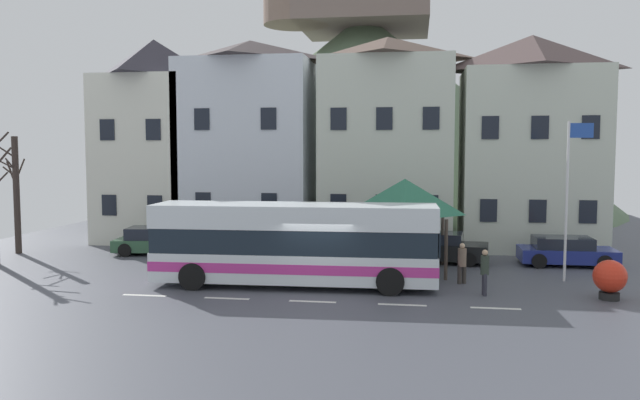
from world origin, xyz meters
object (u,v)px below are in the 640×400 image
at_px(townhouse_02, 387,142).
at_px(parked_car_00, 566,251).
at_px(harbour_buoy, 610,278).
at_px(transit_bus, 295,245).
at_px(parked_car_01, 157,241).
at_px(townhouse_03, 530,143).
at_px(flagpole, 569,188).
at_px(hilltop_castle, 363,108).
at_px(bare_tree_00, 16,193).
at_px(pedestrian_01, 462,262).
at_px(bus_shelter, 405,197).
at_px(townhouse_01, 251,142).
at_px(pedestrian_00, 485,270).
at_px(townhouse_00, 156,140).
at_px(parked_car_02, 435,247).
at_px(public_bench, 354,251).

height_order(townhouse_02, parked_car_00, townhouse_02).
height_order(townhouse_02, harbour_buoy, townhouse_02).
distance_m(transit_bus, parked_car_01, 10.19).
distance_m(townhouse_03, flagpole, 8.48).
height_order(hilltop_castle, transit_bus, hilltop_castle).
bearing_deg(bare_tree_00, townhouse_02, 18.15).
xyz_separation_m(transit_bus, bare_tree_00, (-14.93, 5.26, 1.44)).
relative_size(townhouse_02, hilltop_castle, 0.26).
xyz_separation_m(townhouse_02, bare_tree_00, (-17.83, -5.85, -2.53)).
relative_size(hilltop_castle, pedestrian_01, 27.29).
xyz_separation_m(transit_bus, bus_shelter, (4.01, 3.59, 1.57)).
distance_m(townhouse_02, flagpole, 11.58).
relative_size(parked_car_00, bare_tree_00, 0.71).
bearing_deg(transit_bus, townhouse_01, 110.81).
bearing_deg(pedestrian_00, townhouse_00, 145.30).
distance_m(bus_shelter, pedestrian_00, 5.49).
bearing_deg(parked_car_00, pedestrian_00, -123.13).
distance_m(parked_car_02, harbour_buoy, 8.60).
relative_size(parked_car_02, pedestrian_01, 3.03).
distance_m(townhouse_00, parked_car_01, 7.57).
bearing_deg(harbour_buoy, hilltop_castle, 108.67).
xyz_separation_m(parked_car_00, bare_tree_00, (-25.97, -0.66, 2.37)).
xyz_separation_m(townhouse_00, public_bench, (11.98, -5.86, -5.17)).
height_order(hilltop_castle, bare_tree_00, hilltop_castle).
height_order(hilltop_castle, flagpole, hilltop_castle).
height_order(townhouse_03, public_bench, townhouse_03).
relative_size(pedestrian_00, bare_tree_00, 0.28).
bearing_deg(parked_car_00, townhouse_00, 165.37).
height_order(townhouse_03, harbour_buoy, townhouse_03).
bearing_deg(townhouse_03, parked_car_00, -80.28).
bearing_deg(flagpole, parked_car_00, 78.22).
bearing_deg(pedestrian_00, parked_car_02, 103.14).
bearing_deg(townhouse_02, flagpole, -49.57).
bearing_deg(parked_car_02, hilltop_castle, 109.16).
height_order(parked_car_00, harbour_buoy, harbour_buoy).
relative_size(public_bench, harbour_buoy, 1.29).
relative_size(townhouse_02, flagpole, 1.79).
bearing_deg(parked_car_01, townhouse_01, 48.34).
bearing_deg(townhouse_00, townhouse_03, -1.89).
height_order(bus_shelter, public_bench, bus_shelter).
relative_size(parked_car_02, pedestrian_00, 2.92).
height_order(parked_car_02, bare_tree_00, bare_tree_00).
bearing_deg(public_bench, townhouse_00, 153.92).
height_order(harbour_buoy, bare_tree_00, bare_tree_00).
distance_m(bus_shelter, parked_car_02, 3.68).
relative_size(hilltop_castle, parked_car_00, 10.45).
bearing_deg(pedestrian_01, pedestrian_00, -70.88).
relative_size(pedestrian_01, bare_tree_00, 0.27).
distance_m(transit_bus, bare_tree_00, 15.90).
xyz_separation_m(pedestrian_00, pedestrian_01, (-0.65, 1.86, -0.08)).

